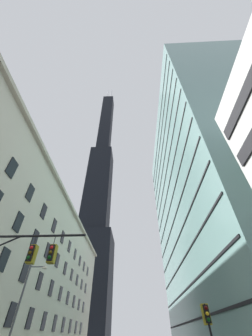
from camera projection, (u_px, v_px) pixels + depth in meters
station_building at (23, 262)px, 34.12m from camera, size 12.90×68.01×24.33m
dark_skyscraper at (97, 206)px, 124.04m from camera, size 22.95×22.95×221.72m
glass_office_midrise at (207, 195)px, 44.02m from camera, size 17.73×46.46×53.32m
traffic_signal_mast at (11, 268)px, 10.95m from camera, size 6.83×0.63×6.91m
traffic_light_near_right at (207, 318)px, 11.59m from camera, size 0.40×0.63×3.48m
street_lamppost at (23, 301)px, 17.67m from camera, size 1.85×0.32×7.48m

